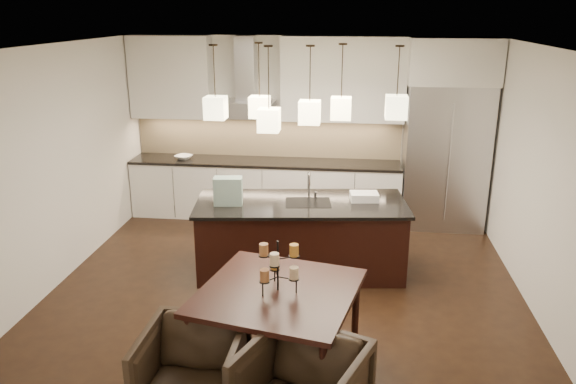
# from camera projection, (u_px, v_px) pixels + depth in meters

# --- Properties ---
(floor) EXTENTS (5.50, 5.50, 0.02)m
(floor) POSITION_uv_depth(u_px,v_px,m) (286.00, 290.00, 6.68)
(floor) COLOR black
(floor) RESTS_ON ground
(ceiling) EXTENTS (5.50, 5.50, 0.02)m
(ceiling) POSITION_uv_depth(u_px,v_px,m) (286.00, 46.00, 5.81)
(ceiling) COLOR white
(ceiling) RESTS_ON wall_back
(wall_back) EXTENTS (5.50, 0.02, 2.80)m
(wall_back) POSITION_uv_depth(u_px,v_px,m) (307.00, 127.00, 8.85)
(wall_back) COLOR silver
(wall_back) RESTS_ON ground
(wall_front) EXTENTS (5.50, 0.02, 2.80)m
(wall_front) POSITION_uv_depth(u_px,v_px,m) (235.00, 295.00, 3.64)
(wall_front) COLOR silver
(wall_front) RESTS_ON ground
(wall_left) EXTENTS (0.02, 5.50, 2.80)m
(wall_left) POSITION_uv_depth(u_px,v_px,m) (52.00, 168.00, 6.55)
(wall_left) COLOR silver
(wall_left) RESTS_ON ground
(wall_right) EXTENTS (0.02, 5.50, 2.80)m
(wall_right) POSITION_uv_depth(u_px,v_px,m) (544.00, 185.00, 5.94)
(wall_right) COLOR silver
(wall_right) RESTS_ON ground
(refrigerator) EXTENTS (1.20, 0.72, 2.15)m
(refrigerator) POSITION_uv_depth(u_px,v_px,m) (445.00, 157.00, 8.36)
(refrigerator) COLOR #B7B7BA
(refrigerator) RESTS_ON floor
(fridge_panel) EXTENTS (1.26, 0.72, 0.65)m
(fridge_panel) POSITION_uv_depth(u_px,v_px,m) (453.00, 61.00, 7.93)
(fridge_panel) COLOR silver
(fridge_panel) RESTS_ON refrigerator
(lower_cabinets) EXTENTS (4.21, 0.62, 0.88)m
(lower_cabinets) POSITION_uv_depth(u_px,v_px,m) (265.00, 190.00, 8.90)
(lower_cabinets) COLOR silver
(lower_cabinets) RESTS_ON floor
(countertop) EXTENTS (4.21, 0.66, 0.04)m
(countertop) POSITION_uv_depth(u_px,v_px,m) (265.00, 162.00, 8.76)
(countertop) COLOR black
(countertop) RESTS_ON lower_cabinets
(backsplash) EXTENTS (4.21, 0.02, 0.63)m
(backsplash) POSITION_uv_depth(u_px,v_px,m) (268.00, 137.00, 8.94)
(backsplash) COLOR tan
(backsplash) RESTS_ON countertop
(upper_cab_left) EXTENTS (1.25, 0.35, 1.25)m
(upper_cab_left) POSITION_uv_depth(u_px,v_px,m) (171.00, 77.00, 8.66)
(upper_cab_left) COLOR silver
(upper_cab_left) RESTS_ON wall_back
(upper_cab_right) EXTENTS (1.85, 0.35, 1.25)m
(upper_cab_right) POSITION_uv_depth(u_px,v_px,m) (343.00, 79.00, 8.37)
(upper_cab_right) COLOR silver
(upper_cab_right) RESTS_ON wall_back
(hood_canopy) EXTENTS (0.90, 0.52, 0.24)m
(hood_canopy) POSITION_uv_depth(u_px,v_px,m) (245.00, 109.00, 8.59)
(hood_canopy) COLOR #B7B7BA
(hood_canopy) RESTS_ON wall_back
(hood_chimney) EXTENTS (0.30, 0.28, 0.96)m
(hood_chimney) POSITION_uv_depth(u_px,v_px,m) (246.00, 68.00, 8.51)
(hood_chimney) COLOR #B7B7BA
(hood_chimney) RESTS_ON hood_canopy
(fruit_bowl) EXTENTS (0.33, 0.33, 0.06)m
(fruit_bowl) POSITION_uv_depth(u_px,v_px,m) (184.00, 157.00, 8.84)
(fruit_bowl) COLOR silver
(fruit_bowl) RESTS_ON countertop
(island_body) EXTENTS (2.59, 1.29, 0.88)m
(island_body) POSITION_uv_depth(u_px,v_px,m) (301.00, 238.00, 7.02)
(island_body) COLOR black
(island_body) RESTS_ON floor
(island_top) EXTENTS (2.68, 1.37, 0.04)m
(island_top) POSITION_uv_depth(u_px,v_px,m) (301.00, 204.00, 6.88)
(island_top) COLOR black
(island_top) RESTS_ON island_body
(faucet) EXTENTS (0.13, 0.25, 0.38)m
(faucet) POSITION_uv_depth(u_px,v_px,m) (309.00, 185.00, 6.91)
(faucet) COLOR silver
(faucet) RESTS_ON island_top
(tote_bag) EXTENTS (0.36, 0.22, 0.34)m
(tote_bag) POSITION_uv_depth(u_px,v_px,m) (228.00, 191.00, 6.75)
(tote_bag) COLOR #194935
(tote_bag) RESTS_ON island_top
(food_container) EXTENTS (0.37, 0.28, 0.10)m
(food_container) POSITION_uv_depth(u_px,v_px,m) (364.00, 197.00, 6.92)
(food_container) COLOR silver
(food_container) RESTS_ON island_top
(dining_table) EXTENTS (1.59, 1.59, 0.80)m
(dining_table) POSITION_uv_depth(u_px,v_px,m) (278.00, 329.00, 5.10)
(dining_table) COLOR black
(dining_table) RESTS_ON floor
(candelabra) EXTENTS (0.46, 0.46, 0.47)m
(candelabra) POSITION_uv_depth(u_px,v_px,m) (278.00, 266.00, 4.90)
(candelabra) COLOR black
(candelabra) RESTS_ON dining_table
(candle_a) EXTENTS (0.10, 0.10, 0.11)m
(candle_a) POSITION_uv_depth(u_px,v_px,m) (294.00, 273.00, 4.87)
(candle_a) COLOR beige
(candle_a) RESTS_ON candelabra
(candle_b) EXTENTS (0.10, 0.10, 0.11)m
(candle_b) POSITION_uv_depth(u_px,v_px,m) (275.00, 263.00, 5.05)
(candle_b) COLOR #C17F2B
(candle_b) RESTS_ON candelabra
(candle_c) EXTENTS (0.10, 0.10, 0.11)m
(candle_c) POSITION_uv_depth(u_px,v_px,m) (265.00, 275.00, 4.82)
(candle_c) COLOR #9E6539
(candle_c) RESTS_ON candelabra
(candle_d) EXTENTS (0.10, 0.10, 0.11)m
(candle_d) POSITION_uv_depth(u_px,v_px,m) (294.00, 250.00, 4.91)
(candle_d) COLOR #C17F2B
(candle_d) RESTS_ON candelabra
(candle_e) EXTENTS (0.10, 0.10, 0.11)m
(candle_e) POSITION_uv_depth(u_px,v_px,m) (264.00, 250.00, 4.92)
(candle_e) COLOR #9E6539
(candle_e) RESTS_ON candelabra
(candle_f) EXTENTS (0.10, 0.10, 0.11)m
(candle_f) POSITION_uv_depth(u_px,v_px,m) (274.00, 259.00, 4.73)
(candle_f) COLOR beige
(candle_f) RESTS_ON candelabra
(armchair_left) EXTENTS (0.82, 0.85, 0.76)m
(armchair_left) POSITION_uv_depth(u_px,v_px,m) (193.00, 373.00, 4.52)
(armchair_left) COLOR black
(armchair_left) RESTS_ON floor
(pendant_a) EXTENTS (0.24, 0.24, 0.26)m
(pendant_a) POSITION_uv_depth(u_px,v_px,m) (216.00, 108.00, 6.48)
(pendant_a) COLOR beige
(pendant_a) RESTS_ON ceiling
(pendant_b) EXTENTS (0.24, 0.24, 0.26)m
(pendant_b) POSITION_uv_depth(u_px,v_px,m) (260.00, 107.00, 6.92)
(pendant_b) COLOR beige
(pendant_b) RESTS_ON ceiling
(pendant_c) EXTENTS (0.24, 0.24, 0.26)m
(pendant_c) POSITION_uv_depth(u_px,v_px,m) (310.00, 112.00, 6.36)
(pendant_c) COLOR beige
(pendant_c) RESTS_ON ceiling
(pendant_d) EXTENTS (0.24, 0.24, 0.26)m
(pendant_d) POSITION_uv_depth(u_px,v_px,m) (341.00, 108.00, 6.67)
(pendant_d) COLOR beige
(pendant_d) RESTS_ON ceiling
(pendant_e) EXTENTS (0.24, 0.24, 0.26)m
(pendant_e) POSITION_uv_depth(u_px,v_px,m) (396.00, 107.00, 6.31)
(pendant_e) COLOR beige
(pendant_e) RESTS_ON ceiling
(pendant_f) EXTENTS (0.24, 0.24, 0.26)m
(pendant_f) POSITION_uv_depth(u_px,v_px,m) (269.00, 120.00, 6.34)
(pendant_f) COLOR beige
(pendant_f) RESTS_ON ceiling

